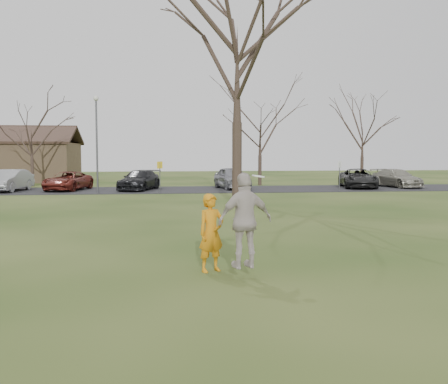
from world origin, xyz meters
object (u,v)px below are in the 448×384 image
(player_defender, at_px, (211,233))
(car_6, at_px, (358,178))
(car_7, at_px, (397,178))
(big_tree, at_px, (237,67))
(car_2, at_px, (68,181))
(catching_play, at_px, (245,220))
(lamp_post, at_px, (97,132))
(car_3, at_px, (139,180))
(car_4, at_px, (232,178))
(car_1, at_px, (10,180))

(player_defender, height_order, car_6, player_defender)
(car_7, distance_m, big_tree, 18.41)
(car_2, distance_m, catching_play, 27.08)
(lamp_post, height_order, big_tree, big_tree)
(lamp_post, distance_m, big_tree, 11.38)
(car_3, height_order, lamp_post, lamp_post)
(car_2, relative_size, car_7, 1.00)
(player_defender, xyz_separation_m, car_7, (16.50, 25.29, -0.17))
(car_4, bearing_deg, car_1, 173.94)
(player_defender, height_order, car_4, player_defender)
(car_3, xyz_separation_m, car_4, (6.62, 0.49, 0.10))
(big_tree, bearing_deg, car_6, 43.92)
(car_6, bearing_deg, player_defender, -106.16)
(car_7, bearing_deg, player_defender, -135.22)
(car_1, xyz_separation_m, car_4, (15.25, 0.64, 0.06))
(player_defender, relative_size, car_3, 0.37)
(car_3, xyz_separation_m, catching_play, (3.35, -25.50, 0.53))
(car_4, xyz_separation_m, car_6, (9.39, -0.26, -0.09))
(player_defender, bearing_deg, lamp_post, 76.00)
(car_2, xyz_separation_m, car_7, (24.12, 0.27, 0.03))
(catching_play, bearing_deg, car_3, 97.48)
(car_2, bearing_deg, car_4, 15.04)
(car_6, height_order, catching_play, catching_play)
(player_defender, bearing_deg, car_7, 29.61)
(car_1, bearing_deg, catching_play, -55.53)
(car_2, bearing_deg, car_1, -159.23)
(car_4, bearing_deg, big_tree, -104.86)
(catching_play, distance_m, lamp_post, 23.95)
(car_3, bearing_deg, lamp_post, -118.45)
(car_2, xyz_separation_m, lamp_post, (2.37, -2.73, 3.28))
(car_7, bearing_deg, big_tree, -154.72)
(car_2, height_order, catching_play, catching_play)
(player_defender, distance_m, car_3, 24.88)
(car_7, relative_size, catching_play, 2.30)
(car_1, xyz_separation_m, big_tree, (14.08, -9.80, 6.23))
(car_4, height_order, car_6, car_4)
(car_2, bearing_deg, catching_play, -58.18)
(player_defender, xyz_separation_m, big_tree, (2.74, 14.78, 6.12))
(player_defender, xyz_separation_m, catching_play, (0.65, -0.77, 0.37))
(player_defender, relative_size, car_6, 0.35)
(car_6, distance_m, car_7, 3.21)
(car_7, xyz_separation_m, catching_play, (-15.85, -26.06, 0.54))
(car_3, xyz_separation_m, car_6, (16.01, 0.22, 0.02))
(car_1, distance_m, car_6, 24.65)
(car_3, relative_size, car_6, 0.94)
(car_4, xyz_separation_m, big_tree, (-1.17, -10.44, 6.17))
(player_defender, relative_size, car_7, 0.38)
(car_4, bearing_deg, car_2, 172.54)
(car_3, bearing_deg, catching_play, -64.77)
(car_4, xyz_separation_m, car_7, (12.58, 0.07, -0.11))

